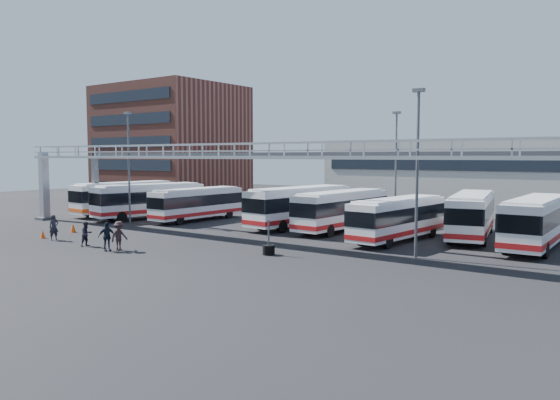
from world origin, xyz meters
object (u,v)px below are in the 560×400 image
Objects in this scene: bus_1 at (149,199)px; cone_left at (43,234)px; pedestrian_d at (107,237)px; cone_right at (73,228)px; light_pole_back at (396,161)px; tire_stack at (269,249)px; bus_0 at (125,197)px; pedestrian_c at (119,236)px; bus_8 at (537,220)px; pedestrian_a at (54,227)px; bus_2 at (197,203)px; bus_4 at (300,205)px; light_pole_mid at (417,164)px; bus_5 at (342,209)px; bus_6 at (398,217)px; bus_7 at (472,214)px; pedestrian_b at (86,234)px; light_pole_left at (129,161)px.

bus_1 is 18.77× the size of cone_left.
cone_right is at bearing 85.62° from pedestrian_d.
light_pole_back is 20.12m from tire_stack.
bus_0 is 22.76m from pedestrian_c.
bus_8 is at bearing 28.39° from cone_left.
pedestrian_c is at bearing -77.59° from pedestrian_a.
bus_2 is at bearing 84.02° from cone_left.
bus_0 is at bearing -167.15° from bus_4.
bus_1 is at bearing 41.24° from pedestrian_c.
light_pole_mid reaches higher than bus_1.
bus_4 reaches higher than bus_5.
bus_0 is at bearing 159.49° from tire_stack.
bus_8 is (8.78, 2.52, 0.15)m from bus_6.
bus_1 reaches higher than bus_7.
bus_0 is 20.55m from pedestrian_b.
cone_right is (-9.54, 3.82, -0.59)m from pedestrian_d.
pedestrian_d is (-0.51, -0.60, -0.02)m from pedestrian_c.
pedestrian_b is at bearing -41.37° from bus_0.
pedestrian_a is 4.31m from pedestrian_b.
bus_6 is (24.47, 4.46, -3.98)m from light_pole_left.
bus_1 is 18.58m from pedestrian_c.
bus_0 is at bearing 47.26° from pedestrian_a.
cone_right is (-18.85, -20.67, -5.36)m from light_pole_back.
light_pole_left is at bearing 177.95° from light_pole_mid.
light_pole_left is 28.02m from light_pole_mid.
light_pole_mid is 22.53m from pedestrian_b.
bus_1 is 25.99m from bus_6.
bus_6 reaches higher than pedestrian_d.
light_pole_mid is 0.92× the size of bus_5.
pedestrian_c is at bearing -35.15° from bus_0.
light_pole_mid is 0.88× the size of bus_1.
bus_4 is at bearing 179.79° from bus_8.
pedestrian_c reaches higher than cone_right.
pedestrian_a is (-29.58, -16.88, -0.95)m from bus_8.
tire_stack is (8.90, 4.49, -0.60)m from pedestrian_c.
bus_5 reaches higher than pedestrian_c.
light_pole_mid reaches higher than pedestrian_d.
pedestrian_a is at bearing -164.65° from tire_stack.
bus_2 reaches higher than pedestrian_b.
bus_1 is at bearing 112.55° from light_pole_left.
light_pole_left is 0.87× the size of bus_4.
bus_0 is at bearing -160.24° from light_pole_back.
light_pole_left reaches higher than pedestrian_b.
pedestrian_c is (11.20, -9.89, -4.76)m from light_pole_left.
light_pole_left is 0.89× the size of bus_0.
pedestrian_d is (-9.31, -24.49, -4.77)m from light_pole_back.
cone_right is at bearing -80.18° from light_pole_left.
pedestrian_b is (7.98, -10.13, -4.87)m from light_pole_left.
bus_0 reaches higher than bus_2.
light_pole_left is at bearing -31.07° from bus_0.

